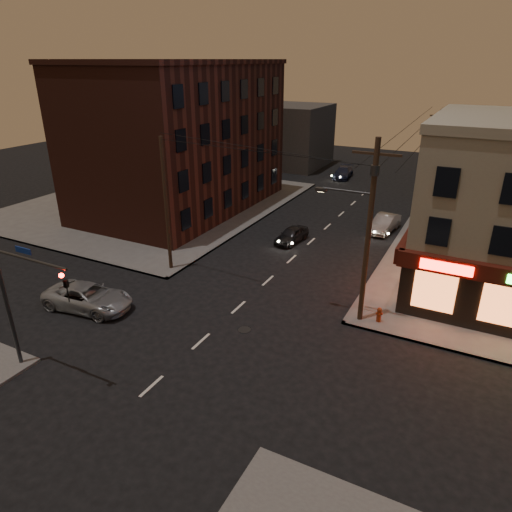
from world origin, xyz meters
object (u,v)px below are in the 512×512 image
Objects in this scene: suv_cross at (88,297)px; sedan_mid at (384,223)px; sedan_near at (292,235)px; sedan_far at (343,173)px; fire_hydrant at (379,314)px.

suv_cross is 24.54m from sedan_mid.
sedan_far reaches higher than sedan_near.
suv_cross is at bearing -113.74° from sedan_mid.
sedan_far is at bearing 124.38° from sedan_mid.
suv_cross is 16.55m from sedan_near.
sedan_mid is at bearing -37.43° from suv_cross.
sedan_mid is (12.44, 21.16, -0.02)m from suv_cross.
fire_hydrant is (9.16, -9.14, -0.00)m from sedan_near.
sedan_mid is 15.36m from fire_hydrant.
sedan_near is 23.06m from sedan_far.
sedan_mid is at bearing 101.77° from fire_hydrant.
sedan_near is 4.25× the size of fire_hydrant.
suv_cross is 6.19× the size of fire_hydrant.
sedan_mid is at bearing -67.55° from sedan_far.
suv_cross is 38.31m from sedan_far.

